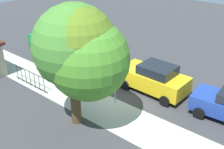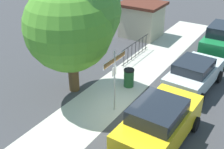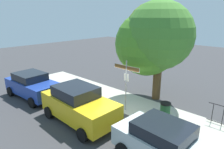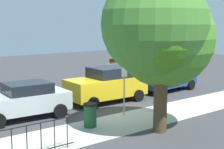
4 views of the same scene
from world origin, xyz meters
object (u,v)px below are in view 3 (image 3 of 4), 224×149
shade_tree (155,38)px  car_yellow (79,104)px  trash_bin (165,111)px  street_sign (126,76)px  car_blue (32,85)px  car_silver (167,145)px

shade_tree → car_yellow: 5.96m
car_yellow → trash_bin: size_ratio=4.45×
street_sign → shade_tree: shade_tree is taller
shade_tree → car_yellow: (-1.23, -4.99, -3.03)m
shade_tree → trash_bin: (1.98, -1.89, -3.47)m
shade_tree → trash_bin: size_ratio=6.33×
car_blue → trash_bin: bearing=18.3°
shade_tree → car_yellow: bearing=-103.9°
street_sign → trash_bin: bearing=12.6°
shade_tree → car_silver: bearing=-53.2°
street_sign → trash_bin: (2.23, 0.50, -1.56)m
car_blue → car_yellow: 4.80m
car_silver → car_yellow: bearing=-174.2°
shade_tree → car_blue: size_ratio=1.47×
street_sign → car_silver: street_sign is taller
trash_bin → car_silver: bearing=-61.2°
car_blue → street_sign: bearing=21.6°
shade_tree → car_silver: shade_tree is taller
street_sign → car_blue: (-5.78, -2.72, -1.21)m
street_sign → car_silver: size_ratio=0.71×
car_blue → trash_bin: size_ratio=4.30×
car_yellow → trash_bin: car_yellow is taller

